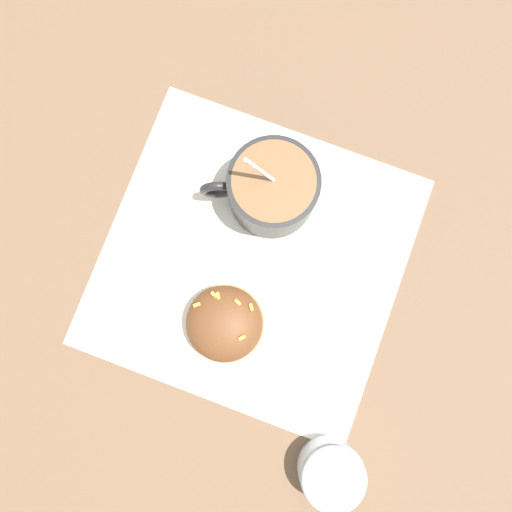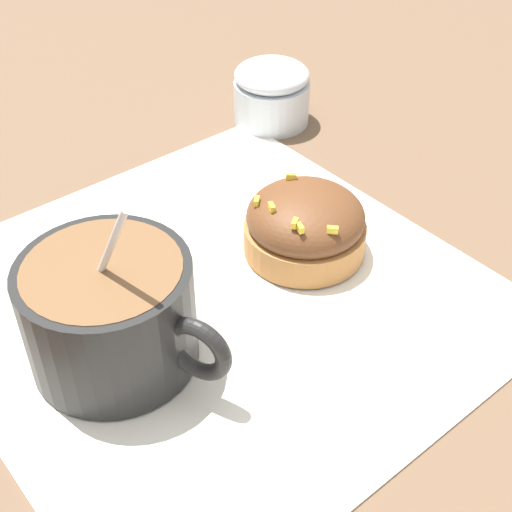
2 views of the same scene
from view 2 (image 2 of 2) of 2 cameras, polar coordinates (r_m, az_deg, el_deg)
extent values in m
plane|color=brown|center=(0.45, -3.27, -3.34)|extent=(3.00, 3.00, 0.00)
cube|color=white|center=(0.45, -3.27, -3.20)|extent=(0.33, 0.34, 0.00)
cylinder|color=black|center=(0.40, -11.29, -4.86)|extent=(0.09, 0.09, 0.07)
cylinder|color=brown|center=(0.38, -11.81, -1.89)|extent=(0.08, 0.08, 0.01)
torus|color=black|center=(0.37, -4.72, -7.44)|extent=(0.02, 0.04, 0.04)
ellipsoid|color=silver|center=(0.40, -8.06, -9.09)|extent=(0.02, 0.03, 0.01)
cylinder|color=silver|center=(0.38, -12.54, -1.09)|extent=(0.01, 0.06, 0.11)
cylinder|color=#B2753D|center=(0.48, 3.90, 1.52)|extent=(0.08, 0.08, 0.02)
ellipsoid|color=brown|center=(0.47, 3.99, 3.16)|extent=(0.08, 0.08, 0.04)
cube|color=yellow|center=(0.48, 2.84, 6.36)|extent=(0.01, 0.01, 0.00)
cube|color=yellow|center=(0.45, 0.88, 4.15)|extent=(0.01, 0.01, 0.00)
cube|color=yellow|center=(0.44, 3.12, 2.64)|extent=(0.01, 0.01, 0.00)
cube|color=yellow|center=(0.44, 6.14, 2.10)|extent=(0.01, 0.01, 0.00)
cube|color=yellow|center=(0.44, 3.54, 2.26)|extent=(0.01, 0.01, 0.00)
cube|color=yellow|center=(0.46, 0.06, 4.42)|extent=(0.01, 0.01, 0.00)
cylinder|color=silver|center=(0.63, 1.24, 12.21)|extent=(0.07, 0.07, 0.04)
ellipsoid|color=silver|center=(0.62, 1.28, 14.27)|extent=(0.06, 0.06, 0.02)
camera|label=1|loc=(0.45, 0.73, 71.18)|focal=35.00mm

